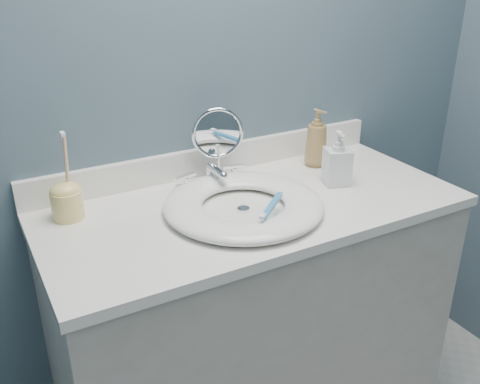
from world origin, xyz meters
TOP-DOWN VIEW (x-y plane):
  - back_wall at (0.00, 1.25)m, footprint 2.20×0.02m
  - vanity_cabinet at (0.00, 0.97)m, footprint 1.20×0.55m
  - countertop at (0.00, 0.97)m, footprint 1.22×0.57m
  - backsplash at (0.00, 1.24)m, footprint 1.22×0.02m
  - basin at (-0.05, 0.94)m, footprint 0.45×0.45m
  - drain at (-0.05, 0.94)m, footprint 0.04×0.04m
  - faucet at (-0.05, 1.14)m, footprint 0.25×0.13m
  - makeup_mirror at (-0.02, 1.17)m, footprint 0.16×0.09m
  - soap_bottle_amber at (0.33, 1.13)m, footprint 0.09×0.09m
  - soap_bottle_clear at (0.30, 0.97)m, footprint 0.10×0.10m
  - toothbrush_holder at (-0.49, 1.14)m, footprint 0.09×0.09m
  - toothbrush_lying at (-0.02, 0.85)m, footprint 0.14×0.12m

SIDE VIEW (x-z plane):
  - vanity_cabinet at x=0.00m, z-range 0.00..0.85m
  - countertop at x=0.00m, z-range 0.85..0.88m
  - drain at x=-0.05m, z-range 0.88..0.89m
  - basin at x=-0.05m, z-range 0.88..0.92m
  - faucet at x=-0.05m, z-range 0.87..0.95m
  - toothbrush_lying at x=-0.02m, z-range 0.92..0.93m
  - backsplash at x=0.00m, z-range 0.88..0.97m
  - toothbrush_holder at x=-0.49m, z-range 0.81..1.06m
  - soap_bottle_clear at x=0.30m, z-range 0.88..1.05m
  - soap_bottle_amber at x=0.33m, z-range 0.88..1.07m
  - makeup_mirror at x=-0.02m, z-range 0.89..1.13m
  - back_wall at x=0.00m, z-range 0.00..2.40m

